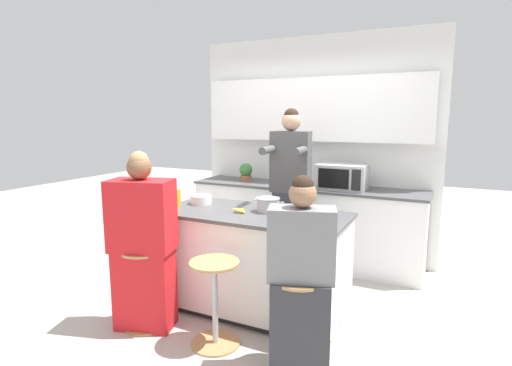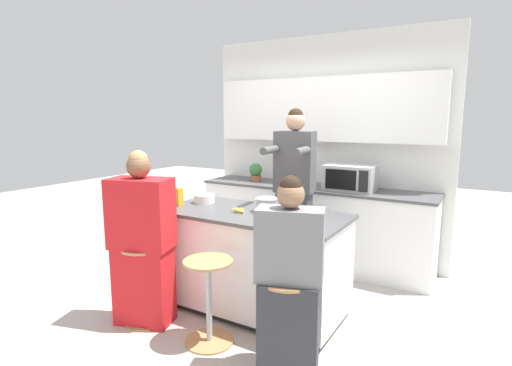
{
  "view_description": "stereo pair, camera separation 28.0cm",
  "coord_description": "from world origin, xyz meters",
  "px_view_note": "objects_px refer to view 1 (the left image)",
  "views": [
    {
      "loc": [
        1.53,
        -3.05,
        1.73
      ],
      "look_at": [
        0.0,
        0.08,
        1.16
      ],
      "focal_mm": 28.0,
      "sensor_mm": 36.0,
      "label": 1
    },
    {
      "loc": [
        1.78,
        -2.92,
        1.73
      ],
      "look_at": [
        0.0,
        0.08,
        1.16
      ],
      "focal_mm": 28.0,
      "sensor_mm": 36.0,
      "label": 2
    }
  ],
  "objects_px": {
    "cooking_pot": "(268,205)",
    "coffee_cup_near": "(302,214)",
    "fruit_bowl": "(201,199)",
    "banana_bunch": "(240,210)",
    "person_cooking": "(290,199)",
    "juice_carton": "(175,198)",
    "person_seated_near": "(301,286)",
    "potted_plant": "(246,172)",
    "bar_stool_rightmost": "(298,319)",
    "bar_stool_center": "(215,299)",
    "person_wrapped_blanket": "(143,247)",
    "kitchen_island": "(252,261)",
    "bar_stool_leftmost": "(145,284)",
    "microwave": "(342,177)"
  },
  "relations": [
    {
      "from": "fruit_bowl",
      "to": "coffee_cup_near",
      "type": "bearing_deg",
      "value": -6.32
    },
    {
      "from": "kitchen_island",
      "to": "bar_stool_center",
      "type": "xyz_separation_m",
      "value": [
        0.0,
        -0.63,
        -0.09
      ]
    },
    {
      "from": "cooking_pot",
      "to": "coffee_cup_near",
      "type": "relative_size",
      "value": 2.54
    },
    {
      "from": "bar_stool_center",
      "to": "coffee_cup_near",
      "type": "relative_size",
      "value": 5.66
    },
    {
      "from": "kitchen_island",
      "to": "person_wrapped_blanket",
      "type": "xyz_separation_m",
      "value": [
        -0.66,
        -0.66,
        0.23
      ]
    },
    {
      "from": "bar_stool_rightmost",
      "to": "fruit_bowl",
      "type": "height_order",
      "value": "fruit_bowl"
    },
    {
      "from": "bar_stool_rightmost",
      "to": "coffee_cup_near",
      "type": "height_order",
      "value": "coffee_cup_near"
    },
    {
      "from": "person_seated_near",
      "to": "coffee_cup_near",
      "type": "distance_m",
      "value": 0.76
    },
    {
      "from": "person_cooking",
      "to": "person_wrapped_blanket",
      "type": "bearing_deg",
      "value": -126.37
    },
    {
      "from": "person_wrapped_blanket",
      "to": "bar_stool_rightmost",
      "type": "bearing_deg",
      "value": -15.3
    },
    {
      "from": "kitchen_island",
      "to": "bar_stool_leftmost",
      "type": "xyz_separation_m",
      "value": [
        -0.67,
        -0.64,
        -0.09
      ]
    },
    {
      "from": "person_seated_near",
      "to": "potted_plant",
      "type": "distance_m",
      "value": 2.58
    },
    {
      "from": "person_cooking",
      "to": "juice_carton",
      "type": "xyz_separation_m",
      "value": [
        -0.84,
        -0.79,
        0.08
      ]
    },
    {
      "from": "person_seated_near",
      "to": "potted_plant",
      "type": "xyz_separation_m",
      "value": [
        -1.48,
        2.06,
        0.43
      ]
    },
    {
      "from": "bar_stool_rightmost",
      "to": "microwave",
      "type": "xyz_separation_m",
      "value": [
        -0.22,
        2.01,
        0.7
      ]
    },
    {
      "from": "person_cooking",
      "to": "microwave",
      "type": "relative_size",
      "value": 3.32
    },
    {
      "from": "juice_carton",
      "to": "potted_plant",
      "type": "height_order",
      "value": "potted_plant"
    },
    {
      "from": "banana_bunch",
      "to": "fruit_bowl",
      "type": "bearing_deg",
      "value": 162.22
    },
    {
      "from": "person_wrapped_blanket",
      "to": "juice_carton",
      "type": "height_order",
      "value": "person_wrapped_blanket"
    },
    {
      "from": "kitchen_island",
      "to": "coffee_cup_near",
      "type": "distance_m",
      "value": 0.68
    },
    {
      "from": "bar_stool_rightmost",
      "to": "person_wrapped_blanket",
      "type": "bearing_deg",
      "value": -179.08
    },
    {
      "from": "juice_carton",
      "to": "kitchen_island",
      "type": "bearing_deg",
      "value": 8.86
    },
    {
      "from": "bar_stool_center",
      "to": "microwave",
      "type": "xyz_separation_m",
      "value": [
        0.45,
        2.0,
        0.7
      ]
    },
    {
      "from": "fruit_bowl",
      "to": "banana_bunch",
      "type": "bearing_deg",
      "value": -17.78
    },
    {
      "from": "bar_stool_center",
      "to": "juice_carton",
      "type": "height_order",
      "value": "juice_carton"
    },
    {
      "from": "person_wrapped_blanket",
      "to": "coffee_cup_near",
      "type": "height_order",
      "value": "person_wrapped_blanket"
    },
    {
      "from": "bar_stool_center",
      "to": "person_wrapped_blanket",
      "type": "height_order",
      "value": "person_wrapped_blanket"
    },
    {
      "from": "person_cooking",
      "to": "fruit_bowl",
      "type": "distance_m",
      "value": 0.9
    },
    {
      "from": "person_wrapped_blanket",
      "to": "bar_stool_leftmost",
      "type": "bearing_deg",
      "value": 105.78
    },
    {
      "from": "person_seated_near",
      "to": "kitchen_island",
      "type": "bearing_deg",
      "value": 118.46
    },
    {
      "from": "banana_bunch",
      "to": "bar_stool_center",
      "type": "bearing_deg",
      "value": -80.85
    },
    {
      "from": "kitchen_island",
      "to": "banana_bunch",
      "type": "relative_size",
      "value": 12.13
    },
    {
      "from": "coffee_cup_near",
      "to": "bar_stool_center",
      "type": "bearing_deg",
      "value": -127.21
    },
    {
      "from": "bar_stool_rightmost",
      "to": "juice_carton",
      "type": "xyz_separation_m",
      "value": [
        -1.41,
        0.52,
        0.62
      ]
    },
    {
      "from": "person_cooking",
      "to": "kitchen_island",
      "type": "bearing_deg",
      "value": -104.91
    },
    {
      "from": "person_seated_near",
      "to": "juice_carton",
      "type": "relative_size",
      "value": 7.5
    },
    {
      "from": "person_seated_near",
      "to": "coffee_cup_near",
      "type": "relative_size",
      "value": 11.63
    },
    {
      "from": "bar_stool_center",
      "to": "banana_bunch",
      "type": "bearing_deg",
      "value": 99.15
    },
    {
      "from": "coffee_cup_near",
      "to": "microwave",
      "type": "distance_m",
      "value": 1.39
    },
    {
      "from": "bar_stool_leftmost",
      "to": "banana_bunch",
      "type": "xyz_separation_m",
      "value": [
        0.58,
        0.58,
        0.56
      ]
    },
    {
      "from": "bar_stool_leftmost",
      "to": "juice_carton",
      "type": "bearing_deg",
      "value": 97.53
    },
    {
      "from": "person_wrapped_blanket",
      "to": "person_seated_near",
      "type": "height_order",
      "value": "person_wrapped_blanket"
    },
    {
      "from": "person_cooking",
      "to": "person_wrapped_blanket",
      "type": "xyz_separation_m",
      "value": [
        -0.76,
        -1.33,
        -0.22
      ]
    },
    {
      "from": "banana_bunch",
      "to": "juice_carton",
      "type": "relative_size",
      "value": 0.76
    },
    {
      "from": "bar_stool_leftmost",
      "to": "potted_plant",
      "type": "bearing_deg",
      "value": 93.28
    },
    {
      "from": "kitchen_island",
      "to": "banana_bunch",
      "type": "bearing_deg",
      "value": -146.98
    },
    {
      "from": "kitchen_island",
      "to": "potted_plant",
      "type": "relative_size",
      "value": 7.35
    },
    {
      "from": "kitchen_island",
      "to": "microwave",
      "type": "bearing_deg",
      "value": 71.87
    },
    {
      "from": "banana_bunch",
      "to": "cooking_pot",
      "type": "bearing_deg",
      "value": 35.62
    },
    {
      "from": "cooking_pot",
      "to": "juice_carton",
      "type": "height_order",
      "value": "juice_carton"
    }
  ]
}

